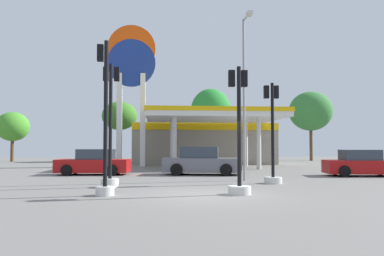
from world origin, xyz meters
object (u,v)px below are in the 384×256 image
Objects in this scene: car_2 at (202,162)px; car_0 at (94,163)px; traffic_signal_1 at (272,148)px; traffic_signal_2 at (110,143)px; corner_streetlamp at (245,83)px; traffic_signal_3 at (239,151)px; car_1 at (362,164)px; tree_1 at (120,116)px; traffic_signal_0 at (105,141)px; station_pole_sign at (131,77)px; tree_3 at (311,111)px; tree_0 at (13,127)px; tree_2 at (211,111)px.

car_0 is at bearing 175.21° from car_2.
traffic_signal_1 is (2.50, -5.36, 0.83)m from car_2.
traffic_signal_2 is 0.64× the size of corner_streetlamp.
traffic_signal_2 is 1.13× the size of traffic_signal_3.
car_1 is at bearing 19.31° from traffic_signal_2.
tree_1 is (-6.85, 28.52, 3.35)m from traffic_signal_3.
traffic_signal_0 is 28.65m from tree_1.
station_pole_sign is at bearing 116.25° from traffic_signal_1.
traffic_signal_3 is 32.26m from tree_3.
station_pole_sign is 17.06m from tree_0.
traffic_signal_2 reaches higher than car_2.
tree_1 reaches higher than tree_0.
traffic_signal_0 is (0.38, -18.17, -5.42)m from station_pole_sign.
station_pole_sign is 12.26m from car_2.
car_2 is at bearing 91.38° from traffic_signal_3.
car_2 is (4.70, -9.25, -6.52)m from station_pole_sign.
traffic_signal_2 is 29.30m from tree_0.
car_1 is 0.54× the size of corner_streetlamp.
car_1 is 0.81× the size of traffic_signal_0.
tree_2 reaches higher than tree_3.
traffic_signal_0 is at bearing -140.80° from corner_streetlamp.
tree_2 reaches higher than tree_0.
station_pole_sign is 2.21× the size of tree_0.
car_1 is at bearing 18.42° from corner_streetlamp.
car_0 is 9.86m from corner_streetlamp.
station_pole_sign is at bearing 115.11° from corner_streetlamp.
tree_2 is at bearing -179.54° from tree_3.
tree_0 is at bearing 116.97° from traffic_signal_2.
tree_0 is at bearing 178.84° from tree_1.
car_0 is 10.53m from traffic_signal_1.
traffic_signal_1 is 0.56× the size of tree_2.
tree_1 is at bearing 94.66° from traffic_signal_0.
traffic_signal_1 is 25.20m from tree_2.
traffic_signal_1 is 0.85× the size of tree_0.
corner_streetlamp is at bearing -51.05° from tree_0.
station_pole_sign reaches higher than car_2.
tree_2 is (9.84, 0.04, 0.65)m from tree_1.
car_2 is 5.88m from corner_streetlamp.
tree_2 is (7.91, 10.27, -1.75)m from station_pole_sign.
car_1 is 26.49m from tree_1.
traffic_signal_1 is (7.21, -14.62, -5.69)m from station_pole_sign.
tree_3 is (14.50, 19.61, 4.80)m from car_2.
car_1 is 34.10m from tree_0.
tree_2 is at bearing 88.38° from traffic_signal_1.
traffic_signal_2 reaches higher than car_1.
car_2 is 1.06× the size of traffic_signal_1.
tree_2 reaches higher than car_0.
car_2 is 24.86m from tree_3.
station_pole_sign is 18.96m from traffic_signal_0.
car_0 is at bearing -116.32° from tree_2.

